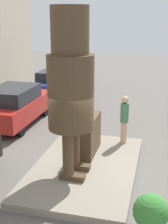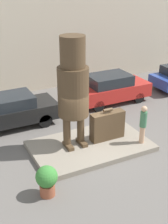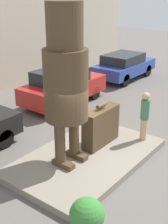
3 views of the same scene
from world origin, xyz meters
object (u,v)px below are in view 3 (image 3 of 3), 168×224
Objects in this scene: parked_car_red at (63,86)px; planter_pot at (87,219)px; parked_car_blue at (124,65)px; tourist at (145,114)px; giant_suitcase at (101,126)px; statue_figure at (66,75)px.

planter_pot is (-6.10, -5.96, -0.23)m from parked_car_red.
tourist is at bearing -144.72° from parked_car_blue.
tourist is 0.40× the size of parked_car_red.
giant_suitcase is 0.36× the size of parked_car_blue.
tourist reaches higher than planter_pot.
parked_car_red is (2.54, 3.85, 0.02)m from giant_suitcase.
parked_car_red is 1.00× the size of parked_car_blue.
tourist is at bearing 13.62° from planter_pot.
planter_pot is at bearing -152.72° from parked_car_blue.
statue_figure is 2.70× the size of tourist.
giant_suitcase is 4.62m from parked_car_red.
parked_car_blue is (9.32, 3.60, -2.07)m from statue_figure.
statue_figure is 5.84m from parked_car_red.
parked_car_blue is (7.81, 3.75, -0.04)m from giant_suitcase.
giant_suitcase is 1.52m from tourist.
parked_car_red is at bearing 56.58° from giant_suitcase.
statue_figure is at bearing 174.08° from giant_suitcase.
tourist is 8.19m from parked_car_blue.
giant_suitcase reaches higher than planter_pot.
statue_figure is 1.08× the size of parked_car_blue.
giant_suitcase is at bearing -154.33° from parked_car_blue.
giant_suitcase is 0.89× the size of tourist.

